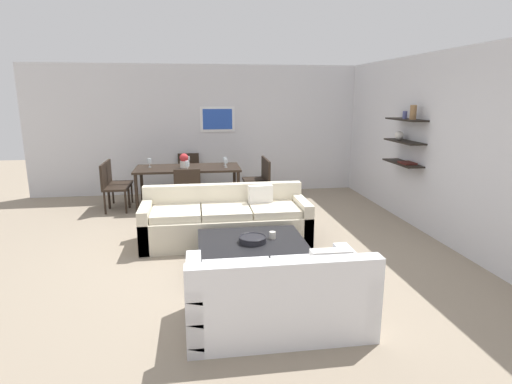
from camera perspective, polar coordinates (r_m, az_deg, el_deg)
The scene contains 21 objects.
ground_plane at distance 5.84m, azimuth -3.15°, elevation -7.75°, with size 18.00×18.00×0.00m, color gray.
back_wall_unit at distance 9.02m, azimuth -3.44°, elevation 8.53°, with size 8.40×0.09×2.70m.
right_wall_shelf_unit at distance 7.01m, azimuth 21.80°, elevation 6.26°, with size 0.34×8.20×2.70m.
sofa_beige at distance 6.05m, azimuth -4.13°, elevation -4.07°, with size 2.37×0.90×0.78m.
loveseat_white at distance 3.90m, azimuth 3.05°, elevation -14.16°, with size 1.63×0.90×0.78m.
coffee_table at distance 5.07m, azimuth -0.58°, elevation -8.73°, with size 1.27×1.07×0.38m.
decorative_bowl at distance 4.94m, azimuth -0.47°, elevation -6.48°, with size 0.33×0.33×0.07m.
candle_jar at distance 5.07m, azimuth 2.28°, elevation -5.93°, with size 0.08×0.08×0.09m, color silver.
dining_table at distance 7.97m, azimuth -9.32°, elevation 2.90°, with size 1.95×0.90×0.75m.
dining_chair_left_near at distance 7.95m, azimuth -19.31°, elevation 1.00°, with size 0.44×0.44×0.88m.
dining_chair_right_near at distance 7.90m, azimuth 0.79°, elevation 1.67°, with size 0.44×0.44×0.88m.
dining_chair_left_far at distance 8.34m, azimuth -18.80°, elevation 1.58°, with size 0.44×0.44×0.88m.
dining_chair_foot at distance 7.17m, azimuth -9.36°, elevation 0.29°, with size 0.44×0.44×0.88m.
dining_chair_right_far at distance 8.29m, azimuth 0.34°, elevation 2.23°, with size 0.44×0.44×0.88m.
dining_chair_head at distance 8.85m, azimuth -9.21°, elevation 2.75°, with size 0.44×0.44×0.88m.
wine_glass_head at distance 8.33m, azimuth -9.33°, elevation 4.55°, with size 0.07×0.07×0.15m.
wine_glass_right_near at distance 7.85m, azimuth -4.16°, elevation 4.20°, with size 0.07×0.07×0.16m.
wine_glass_foot at distance 7.55m, azimuth -9.42°, elevation 3.83°, with size 0.07×0.07×0.18m.
wine_glass_left_far at distance 8.10m, azimuth -14.43°, elevation 4.13°, with size 0.07×0.07×0.17m.
wine_glass_right_far at distance 8.07m, azimuth -4.28°, elevation 4.45°, with size 0.07×0.07×0.16m.
centerpiece_vase at distance 7.90m, azimuth -9.85°, elevation 4.27°, with size 0.16×0.16×0.27m.
Camera 1 is at (-0.48, -5.43, 2.09)m, focal length 29.13 mm.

